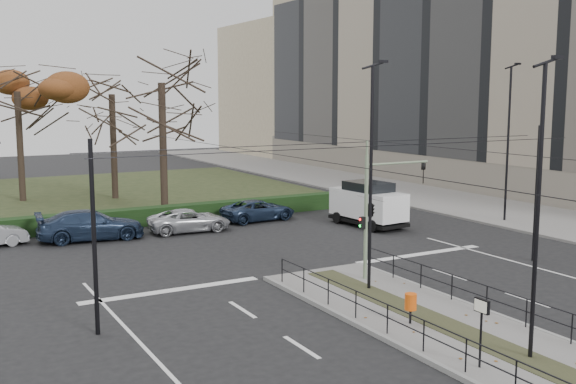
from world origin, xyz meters
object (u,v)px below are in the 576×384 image
(rust_tree, at_px, (17,92))
(traffic_light, at_px, (372,207))
(litter_bin, at_px, (411,302))
(streetlamp_median_near, at_px, (538,208))
(streetlamp_median_far, at_px, (371,175))
(parked_car_fourth, at_px, (189,220))
(streetlamp_sidewalk, at_px, (508,141))
(bare_tree_center, at_px, (112,102))
(parked_car_fifth, at_px, (258,210))
(parked_car_third, at_px, (91,225))
(bare_tree_near, at_px, (162,93))
(white_van, at_px, (368,203))
(info_panel, at_px, (482,314))

(rust_tree, bearing_deg, traffic_light, -72.27)
(litter_bin, bearing_deg, streetlamp_median_near, -73.96)
(rust_tree, bearing_deg, streetlamp_median_far, -74.67)
(traffic_light, relative_size, parked_car_fourth, 1.10)
(streetlamp_median_far, xyz_separation_m, streetlamp_sidewalk, (15.22, 7.63, 0.31))
(bare_tree_center, height_order, parked_car_fifth, bare_tree_center)
(rust_tree, bearing_deg, parked_car_fifth, -52.19)
(litter_bin, height_order, streetlamp_median_near, streetlamp_median_near)
(litter_bin, distance_m, parked_car_third, 19.13)
(parked_car_fourth, height_order, bare_tree_near, bare_tree_near)
(parked_car_third, height_order, parked_car_fourth, parked_car_third)
(streetlamp_median_near, distance_m, bare_tree_near, 27.11)
(parked_car_fourth, xyz_separation_m, parked_car_fifth, (4.73, 1.12, 0.00))
(parked_car_third, bearing_deg, bare_tree_near, -43.30)
(rust_tree, xyz_separation_m, parked_car_fifth, (11.07, -14.27, -6.96))
(traffic_light, bearing_deg, litter_bin, -113.15)
(litter_bin, distance_m, parked_car_fourth, 17.85)
(parked_car_third, xyz_separation_m, bare_tree_near, (5.57, 4.84, 6.71))
(parked_car_third, relative_size, parked_car_fifth, 1.19)
(traffic_light, height_order, streetlamp_median_far, streetlamp_median_far)
(streetlamp_median_near, bearing_deg, white_van, 66.99)
(parked_car_third, bearing_deg, bare_tree_center, -14.21)
(streetlamp_sidewalk, xyz_separation_m, rust_tree, (-23.28, 21.78, 2.87))
(traffic_light, height_order, parked_car_fifth, traffic_light)
(parked_car_fourth, bearing_deg, parked_car_fifth, -72.52)
(parked_car_third, distance_m, parked_car_fifth, 9.92)
(streetlamp_sidewalk, height_order, bare_tree_near, bare_tree_near)
(parked_car_third, relative_size, parked_car_fourth, 1.19)
(info_panel, relative_size, streetlamp_sidewalk, 0.21)
(streetlamp_median_near, xyz_separation_m, streetlamp_sidewalk, (15.32, 15.25, 0.42))
(litter_bin, bearing_deg, bare_tree_center, 91.78)
(litter_bin, xyz_separation_m, bare_tree_near, (-0.12, 23.10, 6.65))
(litter_bin, relative_size, white_van, 0.20)
(info_panel, bearing_deg, litter_bin, 79.83)
(white_van, distance_m, parked_car_fifth, 6.50)
(parked_car_third, xyz_separation_m, parked_car_fourth, (5.16, -0.42, -0.15))
(traffic_light, height_order, parked_car_third, traffic_light)
(streetlamp_median_far, height_order, bare_tree_near, bare_tree_near)
(traffic_light, distance_m, info_panel, 9.19)
(info_panel, height_order, bare_tree_center, bare_tree_center)
(streetlamp_sidewalk, bearing_deg, bare_tree_near, 144.83)
(streetlamp_median_near, xyz_separation_m, bare_tree_near, (-1.21, 26.90, 3.19))
(rust_tree, bearing_deg, info_panel, -80.42)
(info_panel, distance_m, white_van, 20.45)
(info_panel, height_order, streetlamp_median_near, streetlamp_median_near)
(streetlamp_median_near, bearing_deg, info_panel, 174.39)
(streetlamp_sidewalk, bearing_deg, bare_tree_center, 131.26)
(info_panel, height_order, rust_tree, rust_tree)
(litter_bin, relative_size, info_panel, 0.52)
(info_panel, bearing_deg, white_van, 62.31)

